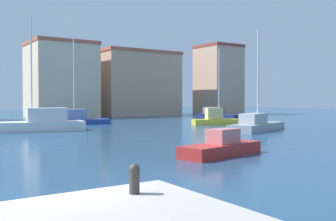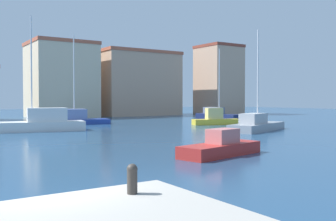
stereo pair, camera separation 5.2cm
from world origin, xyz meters
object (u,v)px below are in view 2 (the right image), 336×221
object	(u,v)px
motorboat_yellow_center_channel	(216,119)
sailboat_navy_inner_mooring	(218,116)
mooring_bollard	(132,177)
motorboat_red_mid_harbor	(221,147)
sailboat_white_far_left	(36,123)
sailboat_grey_distant_east	(256,124)
sailboat_blue_behind_lamppost	(74,119)

from	to	relation	value
motorboat_yellow_center_channel	sailboat_navy_inner_mooring	distance (m)	6.83
mooring_bollard	motorboat_red_mid_harbor	distance (m)	11.97
mooring_bollard	sailboat_navy_inner_mooring	world-z (taller)	sailboat_navy_inner_mooring
sailboat_white_far_left	motorboat_yellow_center_channel	xyz separation A→B (m)	(18.06, -2.13, -0.14)
sailboat_grey_distant_east	motorboat_red_mid_harbor	bearing A→B (deg)	-142.65
motorboat_red_mid_harbor	sailboat_white_far_left	bearing A→B (deg)	100.86
mooring_bollard	motorboat_yellow_center_channel	bearing A→B (deg)	46.89
sailboat_white_far_left	mooring_bollard	bearing A→B (deg)	-101.14
mooring_bollard	motorboat_yellow_center_channel	world-z (taller)	motorboat_yellow_center_channel
mooring_bollard	motorboat_yellow_center_channel	distance (m)	34.24
sailboat_navy_inner_mooring	sailboat_white_far_left	bearing A→B (deg)	-172.79
sailboat_white_far_left	motorboat_red_mid_harbor	xyz separation A→B (m)	(3.71, -19.33, -0.31)
mooring_bollard	sailboat_blue_behind_lamppost	xyz separation A→B (m)	(11.28, 34.29, -0.67)
mooring_bollard	sailboat_white_far_left	bearing A→B (deg)	78.86
sailboat_white_far_left	sailboat_grey_distant_east	bearing A→B (deg)	-32.21
motorboat_red_mid_harbor	sailboat_blue_behind_lamppost	size ratio (longest dim) A/B	0.52
motorboat_red_mid_harbor	sailboat_navy_inner_mooring	world-z (taller)	sailboat_navy_inner_mooring
motorboat_red_mid_harbor	motorboat_yellow_center_channel	size ratio (longest dim) A/B	0.95
mooring_bollard	sailboat_grey_distant_east	xyz separation A→B (m)	(21.24, 17.10, -0.72)
sailboat_blue_behind_lamppost	sailboat_navy_inner_mooring	size ratio (longest dim) A/B	1.09
sailboat_navy_inner_mooring	motorboat_yellow_center_channel	bearing A→B (deg)	-132.93
motorboat_yellow_center_channel	sailboat_grey_distant_east	bearing A→B (deg)	-105.24
sailboat_grey_distant_east	sailboat_white_far_left	size ratio (longest dim) A/B	0.89
motorboat_yellow_center_channel	sailboat_white_far_left	bearing A→B (deg)	173.27
motorboat_red_mid_harbor	sailboat_navy_inner_mooring	distance (m)	29.22
mooring_bollard	motorboat_red_mid_harbor	xyz separation A→B (m)	(9.05, 7.79, -0.85)
motorboat_yellow_center_channel	sailboat_navy_inner_mooring	size ratio (longest dim) A/B	0.59
sailboat_white_far_left	motorboat_yellow_center_channel	distance (m)	18.18
sailboat_white_far_left	sailboat_blue_behind_lamppost	xyz separation A→B (m)	(5.94, 7.17, -0.13)
motorboat_red_mid_harbor	mooring_bollard	bearing A→B (deg)	-139.26
sailboat_grey_distant_east	motorboat_red_mid_harbor	distance (m)	15.34
sailboat_grey_distant_east	sailboat_navy_inner_mooring	size ratio (longest dim) A/B	0.98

